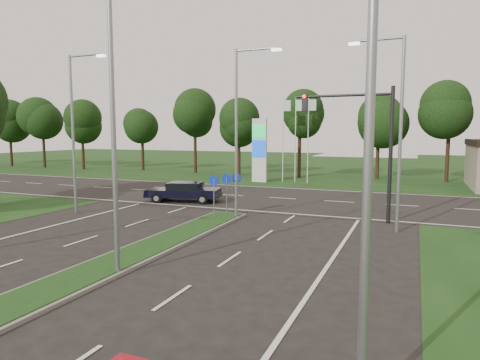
% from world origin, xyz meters
% --- Properties ---
extents(verge_far, '(160.00, 50.00, 0.02)m').
position_xyz_m(verge_far, '(0.00, 55.00, 0.00)').
color(verge_far, '#153311').
rests_on(verge_far, ground).
extents(cross_road, '(160.00, 12.00, 0.02)m').
position_xyz_m(cross_road, '(0.00, 24.00, 0.00)').
color(cross_road, black).
rests_on(cross_road, ground).
extents(median_kerb, '(2.00, 26.00, 0.12)m').
position_xyz_m(median_kerb, '(0.00, 4.00, 0.06)').
color(median_kerb, slate).
rests_on(median_kerb, ground).
extents(streetlight_median_near, '(2.53, 0.22, 9.00)m').
position_xyz_m(streetlight_median_near, '(1.00, 6.00, 5.08)').
color(streetlight_median_near, gray).
rests_on(streetlight_median_near, ground).
extents(streetlight_median_far, '(2.53, 0.22, 9.00)m').
position_xyz_m(streetlight_median_far, '(1.00, 16.00, 5.08)').
color(streetlight_median_far, gray).
rests_on(streetlight_median_far, ground).
extents(streetlight_left_far, '(2.53, 0.22, 9.00)m').
position_xyz_m(streetlight_left_far, '(-8.30, 14.00, 5.08)').
color(streetlight_left_far, gray).
rests_on(streetlight_left_far, ground).
extents(streetlight_right_far, '(2.53, 0.22, 9.00)m').
position_xyz_m(streetlight_right_far, '(8.80, 16.00, 5.08)').
color(streetlight_right_far, gray).
rests_on(streetlight_right_far, ground).
extents(streetlight_right_near, '(2.53, 0.22, 9.00)m').
position_xyz_m(streetlight_right_near, '(8.80, 2.00, 5.08)').
color(streetlight_right_near, gray).
rests_on(streetlight_right_near, ground).
extents(traffic_signal, '(5.10, 0.42, 7.00)m').
position_xyz_m(traffic_signal, '(7.19, 18.00, 4.65)').
color(traffic_signal, black).
rests_on(traffic_signal, ground).
extents(median_signs, '(1.16, 1.76, 2.38)m').
position_xyz_m(median_signs, '(0.00, 16.40, 1.71)').
color(median_signs, gray).
rests_on(median_signs, ground).
extents(gas_pylon, '(5.80, 1.26, 8.00)m').
position_xyz_m(gas_pylon, '(-3.79, 33.05, 3.20)').
color(gas_pylon, silver).
rests_on(gas_pylon, ground).
extents(treeline_far, '(6.00, 6.00, 9.90)m').
position_xyz_m(treeline_far, '(0.10, 39.93, 6.83)').
color(treeline_far, black).
rests_on(treeline_far, ground).
extents(navy_sedan, '(5.21, 3.06, 1.34)m').
position_xyz_m(navy_sedan, '(-4.76, 20.01, 0.72)').
color(navy_sedan, black).
rests_on(navy_sedan, ground).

